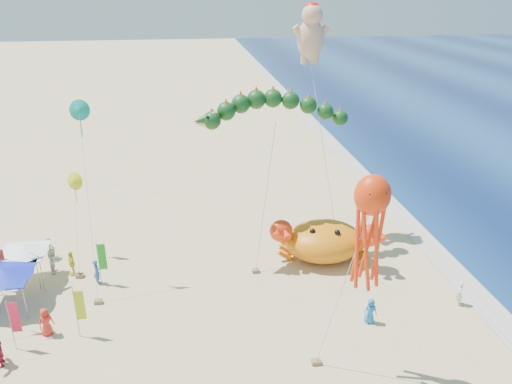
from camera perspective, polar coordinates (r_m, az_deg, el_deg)
ground at (r=33.62m, az=3.94°, el=-11.40°), size 320.00×320.00×0.00m
foam_strip at (r=37.73m, az=22.31°, el=-9.11°), size 320.00×320.00×0.00m
crab_inflatable at (r=36.93m, az=7.82°, el=-5.46°), size 7.83×6.10×3.43m
dragon_kite at (r=34.86m, az=2.03°, el=8.86°), size 11.35×5.81×11.71m
cherub_kite at (r=38.06m, az=6.33°, el=17.67°), size 2.76×6.13×17.62m
octopus_kite at (r=23.78m, az=12.84°, el=-3.54°), size 3.09×1.54×10.98m
canopy_blue at (r=34.75m, az=-27.07°, el=-8.18°), size 3.72×3.72×2.71m
canopy_white at (r=36.88m, az=-25.12°, el=-6.01°), size 3.25×3.25×2.71m
feather_flags at (r=33.14m, az=-22.51°, el=-9.74°), size 6.95×6.22×3.20m
beachgoers at (r=33.87m, az=-17.56°, el=-10.51°), size 27.78×12.78×1.88m
small_kites at (r=34.17m, az=-24.16°, el=0.78°), size 7.36×11.29×12.33m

